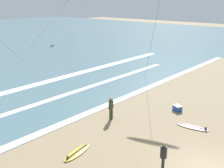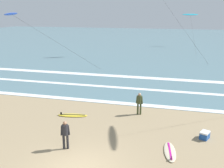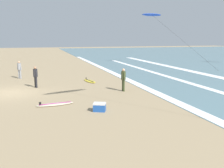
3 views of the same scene
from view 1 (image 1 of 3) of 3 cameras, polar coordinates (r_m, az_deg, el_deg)
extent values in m
cube|color=white|center=(18.45, -12.02, -8.75)|extent=(57.71, 0.69, 0.01)
cube|color=white|center=(21.80, -18.88, -5.18)|extent=(39.24, 0.64, 0.01)
cylinder|color=#232328|center=(14.01, 10.40, -15.76)|extent=(0.13, 0.13, 0.82)
cylinder|color=#232328|center=(13.85, 10.29, -16.20)|extent=(0.13, 0.13, 0.82)
cylinder|color=#232328|center=(13.56, 10.51, -13.50)|extent=(0.32, 0.32, 0.58)
cylinder|color=#232328|center=(13.74, 10.60, -13.20)|extent=(0.16, 0.14, 0.56)
cylinder|color=#232328|center=(13.41, 10.40, -13.99)|extent=(0.16, 0.14, 0.56)
sphere|color=#9E7051|center=(13.37, 10.60, -12.08)|extent=(0.21, 0.21, 0.21)
cylinder|color=#384223|center=(19.06, -0.39, -6.16)|extent=(0.13, 0.13, 0.82)
cylinder|color=#384223|center=(19.21, -0.01, -5.98)|extent=(0.13, 0.13, 0.82)
cylinder|color=#384223|center=(18.87, -0.21, -4.11)|extent=(0.32, 0.32, 0.58)
cylinder|color=#384223|center=(18.74, -0.57, -4.35)|extent=(0.14, 0.09, 0.56)
cylinder|color=#384223|center=(19.01, 0.15, -4.03)|extent=(0.14, 0.09, 0.56)
sphere|color=tan|center=(18.73, -0.21, -3.02)|extent=(0.21, 0.21, 0.21)
ellipsoid|color=beige|center=(18.80, 16.14, -8.45)|extent=(0.88, 2.16, 0.09)
cube|color=#BF198C|center=(18.78, 16.16, -8.32)|extent=(0.35, 1.78, 0.01)
cube|color=black|center=(18.58, 18.61, -8.59)|extent=(0.03, 0.12, 0.16)
ellipsoid|color=yellow|center=(15.50, -7.13, -13.69)|extent=(2.17, 0.96, 0.09)
cube|color=black|center=(15.48, -7.13, -13.53)|extent=(1.77, 0.41, 0.01)
cube|color=black|center=(14.90, -9.11, -14.61)|extent=(0.12, 0.04, 0.16)
cylinder|color=#333333|center=(28.62, 9.05, 13.09)|extent=(0.39, 2.45, 12.05)
ellipsoid|color=red|center=(56.78, -9.04, 16.61)|extent=(2.75, 2.87, 0.43)
cylinder|color=#333333|center=(52.32, -12.52, 12.22)|extent=(11.16, 2.87, 7.60)
cube|color=#1E4C9E|center=(21.12, 13.21, -4.93)|extent=(0.64, 0.73, 0.36)
cube|color=silver|center=(21.04, 13.25, -4.37)|extent=(0.66, 0.74, 0.08)
camera|label=2|loc=(17.07, 62.27, 5.58)|focal=42.57mm
camera|label=3|loc=(30.52, 29.43, 6.98)|focal=40.45mm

